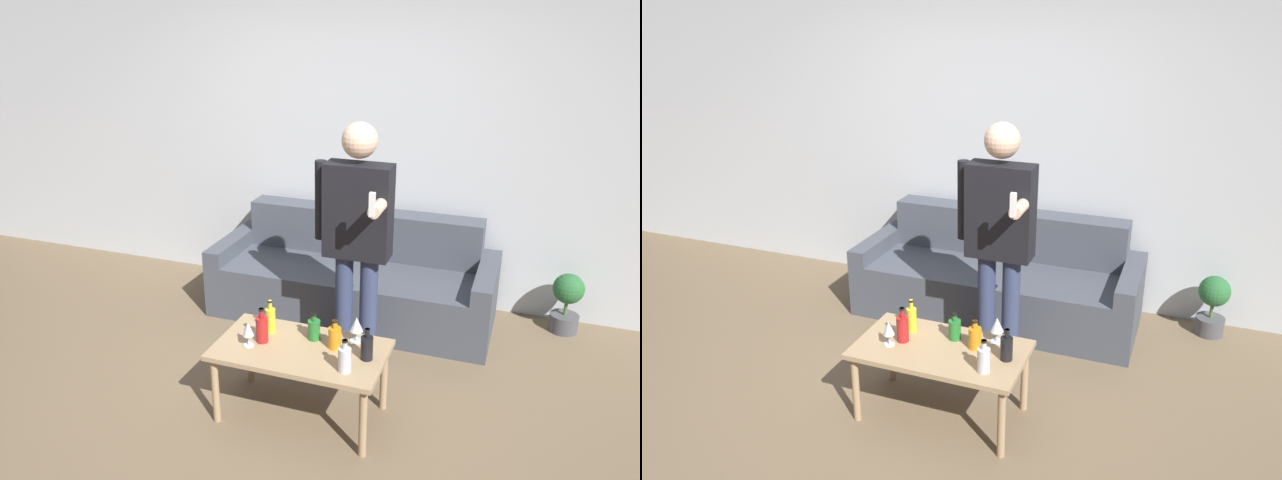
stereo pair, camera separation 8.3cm
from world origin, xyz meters
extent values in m
plane|color=#756047|center=(0.00, 0.00, 0.00)|extent=(16.00, 16.00, 0.00)
cube|color=silver|center=(0.00, 1.99, 1.35)|extent=(8.00, 0.06, 2.70)
cube|color=#474C56|center=(0.20, 1.37, 0.21)|extent=(1.87, 0.59, 0.41)
cube|color=#474C56|center=(0.20, 1.78, 0.39)|extent=(1.87, 0.23, 0.78)
cube|color=#474C56|center=(-0.81, 1.49, 0.27)|extent=(0.14, 0.82, 0.54)
cube|color=#474C56|center=(1.20, 1.49, 0.27)|extent=(0.14, 0.82, 0.54)
cube|color=tan|center=(0.29, 0.16, 0.44)|extent=(0.99, 0.55, 0.03)
cylinder|color=tan|center=(-0.15, -0.07, 0.21)|extent=(0.04, 0.04, 0.43)
cylinder|color=tan|center=(0.73, -0.07, 0.21)|extent=(0.04, 0.04, 0.43)
cylinder|color=tan|center=(-0.15, 0.39, 0.21)|extent=(0.04, 0.04, 0.43)
cylinder|color=tan|center=(0.73, 0.39, 0.21)|extent=(0.04, 0.04, 0.43)
cylinder|color=orange|center=(0.48, 0.23, 0.52)|extent=(0.07, 0.07, 0.13)
cylinder|color=orange|center=(0.48, 0.23, 0.61)|extent=(0.03, 0.03, 0.05)
cylinder|color=black|center=(0.48, 0.23, 0.63)|extent=(0.03, 0.03, 0.01)
cylinder|color=#B21E1E|center=(0.05, 0.15, 0.53)|extent=(0.07, 0.07, 0.15)
cylinder|color=#B21E1E|center=(0.05, 0.15, 0.64)|extent=(0.03, 0.03, 0.06)
cylinder|color=black|center=(0.05, 0.15, 0.66)|extent=(0.03, 0.03, 0.01)
cylinder|color=silver|center=(0.60, 0.02, 0.52)|extent=(0.07, 0.07, 0.14)
cylinder|color=silver|center=(0.60, 0.02, 0.62)|extent=(0.03, 0.03, 0.05)
cylinder|color=black|center=(0.60, 0.02, 0.64)|extent=(0.03, 0.03, 0.01)
cylinder|color=black|center=(0.68, 0.17, 0.52)|extent=(0.07, 0.07, 0.14)
cylinder|color=black|center=(0.68, 0.17, 0.62)|extent=(0.03, 0.03, 0.05)
cylinder|color=black|center=(0.68, 0.17, 0.64)|extent=(0.03, 0.03, 0.01)
cylinder|color=yellow|center=(0.05, 0.28, 0.53)|extent=(0.06, 0.06, 0.15)
cylinder|color=yellow|center=(0.05, 0.28, 0.64)|extent=(0.02, 0.02, 0.06)
cylinder|color=black|center=(0.05, 0.28, 0.66)|extent=(0.03, 0.03, 0.01)
cylinder|color=#23752D|center=(0.33, 0.28, 0.52)|extent=(0.07, 0.07, 0.12)
cylinder|color=#23752D|center=(0.33, 0.28, 0.60)|extent=(0.03, 0.03, 0.05)
cylinder|color=black|center=(0.33, 0.28, 0.62)|extent=(0.03, 0.03, 0.01)
cylinder|color=silver|center=(0.57, 0.34, 0.46)|extent=(0.08, 0.08, 0.01)
cylinder|color=silver|center=(0.57, 0.34, 0.49)|extent=(0.01, 0.01, 0.06)
cone|color=silver|center=(0.57, 0.34, 0.57)|extent=(0.08, 0.08, 0.09)
cylinder|color=silver|center=(0.00, 0.08, 0.46)|extent=(0.06, 0.06, 0.01)
cylinder|color=silver|center=(0.00, 0.08, 0.49)|extent=(0.01, 0.01, 0.06)
cone|color=silver|center=(0.00, 0.08, 0.57)|extent=(0.07, 0.07, 0.09)
cylinder|color=navy|center=(0.35, 0.80, 0.40)|extent=(0.12, 0.12, 0.80)
cylinder|color=navy|center=(0.52, 0.80, 0.40)|extent=(0.12, 0.12, 0.80)
cube|color=black|center=(0.43, 0.80, 1.10)|extent=(0.42, 0.18, 0.60)
sphere|color=beige|center=(0.43, 0.80, 1.55)|extent=(0.22, 0.22, 0.22)
cylinder|color=black|center=(0.19, 0.80, 1.15)|extent=(0.08, 0.08, 0.51)
cylinder|color=beige|center=(0.60, 0.66, 1.19)|extent=(0.08, 0.27, 0.08)
cube|color=white|center=(0.60, 0.50, 1.25)|extent=(0.03, 0.03, 0.14)
cylinder|color=#4C4C51|center=(1.77, 1.78, 0.07)|extent=(0.21, 0.21, 0.13)
cylinder|color=#476B38|center=(1.77, 1.78, 0.20)|extent=(0.03, 0.03, 0.14)
sphere|color=#286633|center=(1.77, 1.78, 0.35)|extent=(0.23, 0.23, 0.23)
camera|label=1|loc=(1.46, -2.75, 2.31)|focal=35.00mm
camera|label=2|loc=(1.53, -2.72, 2.31)|focal=35.00mm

